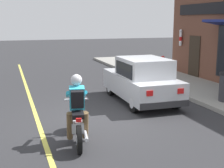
{
  "coord_description": "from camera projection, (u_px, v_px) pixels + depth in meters",
  "views": [
    {
      "loc": [
        -2.52,
        -8.25,
        2.8
      ],
      "look_at": [
        0.42,
        0.41,
        0.95
      ],
      "focal_mm": 50.0,
      "sensor_mm": 36.0,
      "label": 1
    }
  ],
  "objects": [
    {
      "name": "ground_plane",
      "position": [
        103.0,
        120.0,
        9.01
      ],
      "size": [
        80.0,
        80.0,
        0.0
      ],
      "primitive_type": "plane",
      "color": "#2B2B2D"
    },
    {
      "name": "sidewalk_curb",
      "position": [
        191.0,
        86.0,
        13.32
      ],
      "size": [
        2.6,
        22.0,
        0.14
      ],
      "primitive_type": "cube",
      "color": "gray",
      "rests_on": "ground"
    },
    {
      "name": "fire_hydrant",
      "position": [
        163.0,
        64.0,
        16.35
      ],
      "size": [
        0.36,
        0.24,
        0.88
      ],
      "color": "red",
      "rests_on": "sidewalk_curb"
    },
    {
      "name": "motorcycle_with_rider",
      "position": [
        77.0,
        114.0,
        7.26
      ],
      "size": [
        0.65,
        2.01,
        1.62
      ],
      "color": "black",
      "rests_on": "ground"
    },
    {
      "name": "car_hatchback",
      "position": [
        141.0,
        81.0,
        10.87
      ],
      "size": [
        1.7,
        3.8,
        1.57
      ],
      "color": "black",
      "rests_on": "ground"
    },
    {
      "name": "lane_stripe",
      "position": [
        31.0,
        100.0,
        11.23
      ],
      "size": [
        0.12,
        19.8,
        0.01
      ],
      "primitive_type": "cube",
      "color": "#D1C64C",
      "rests_on": "ground"
    }
  ]
}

